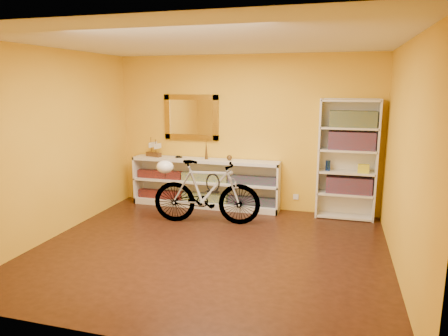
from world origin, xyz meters
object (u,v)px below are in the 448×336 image
(console_unit, at_px, (205,183))
(bookcase, at_px, (347,160))
(bicycle, at_px, (207,192))
(helmet, at_px, (165,167))

(console_unit, bearing_deg, bookcase, 0.61)
(console_unit, distance_m, bookcase, 2.40)
(bookcase, height_order, bicycle, bookcase)
(bookcase, bearing_deg, bicycle, -157.60)
(bookcase, bearing_deg, console_unit, -179.39)
(helmet, bearing_deg, bookcase, 19.17)
(bicycle, bearing_deg, bookcase, -75.61)
(bicycle, distance_m, helmet, 0.75)
(bookcase, distance_m, bicycle, 2.26)
(bicycle, height_order, helmet, bicycle)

